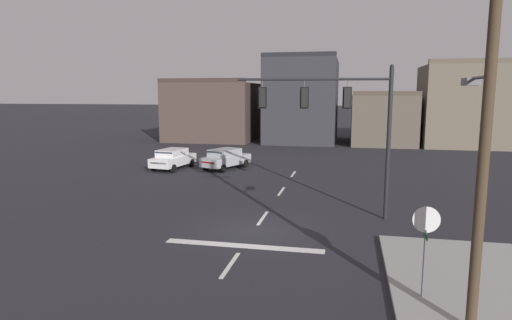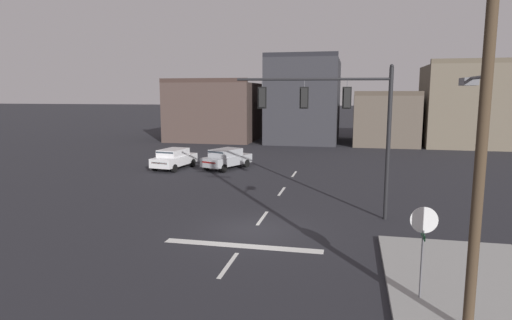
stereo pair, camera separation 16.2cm
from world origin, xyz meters
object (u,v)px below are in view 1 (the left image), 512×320
(stop_sign, at_px, (426,230))
(utility_pole, at_px, (485,121))
(signal_mast_near_side, at_px, (341,114))
(car_lot_nearside, at_px, (226,158))
(car_lot_middle, at_px, (173,158))

(stop_sign, distance_m, utility_pole, 3.66)
(signal_mast_near_side, xyz_separation_m, car_lot_nearside, (-9.12, 12.28, -4.15))
(stop_sign, bearing_deg, signal_mast_near_side, 107.47)
(signal_mast_near_side, relative_size, stop_sign, 2.58)
(car_lot_nearside, xyz_separation_m, utility_pole, (12.63, -22.15, 4.48))
(stop_sign, height_order, utility_pole, utility_pole)
(stop_sign, relative_size, car_lot_nearside, 0.60)
(car_lot_middle, relative_size, utility_pole, 0.47)
(stop_sign, height_order, car_lot_middle, stop_sign)
(car_lot_nearside, bearing_deg, utility_pole, -60.30)
(signal_mast_near_side, xyz_separation_m, car_lot_middle, (-13.21, 11.36, -4.15))
(signal_mast_near_side, distance_m, utility_pole, 10.48)
(car_lot_middle, bearing_deg, stop_sign, -51.18)
(signal_mast_near_side, height_order, car_lot_middle, signal_mast_near_side)
(signal_mast_near_side, distance_m, car_lot_middle, 17.91)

